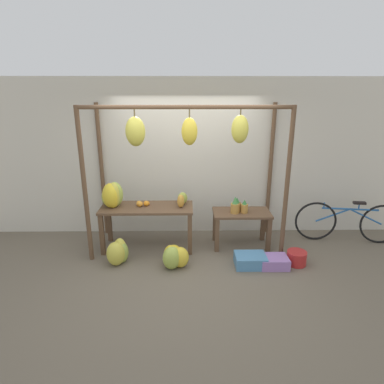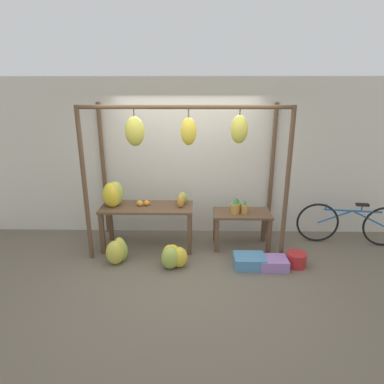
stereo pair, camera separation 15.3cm
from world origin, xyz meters
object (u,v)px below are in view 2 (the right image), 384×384
Objects in this scene: blue_bucket at (296,259)px; fruit_crate_purple at (273,263)px; banana_pile_on_table at (113,195)px; orange_pile at (143,203)px; pineapple_cluster at (238,207)px; fruit_crate_white at (249,261)px; banana_pile_ground_right at (173,256)px; parked_bicycle at (351,224)px; banana_pile_ground_left at (118,251)px; papaya_pile at (182,199)px.

fruit_crate_purple is at bearing -169.24° from blue_bucket.
banana_pile_on_table is 0.51m from orange_pile.
pineapple_cluster is 0.61× the size of fruit_crate_white.
blue_bucket is (2.43, -0.63, -0.68)m from orange_pile.
orange_pile is 1.96m from fruit_crate_white.
banana_pile_ground_right is at bearing -147.39° from pineapple_cluster.
fruit_crate_purple is (0.48, -0.68, -0.65)m from pineapple_cluster.
banana_pile_ground_right is 3.14m from parked_bicycle.
pineapple_cluster is 0.73× the size of banana_pile_ground_left.
banana_pile_ground_left reaches higher than fruit_crate_purple.
blue_bucket is 0.71× the size of fruit_crate_purple.
fruit_crate_purple is (-1.51, -0.84, -0.29)m from parked_bicycle.
banana_pile_on_table is 1.00× the size of fruit_crate_purple.
papaya_pile reaches higher than fruit_crate_purple.
fruit_crate_white reaches higher than fruit_crate_purple.
banana_pile_ground_left is at bearing 176.72° from fruit_crate_purple.
banana_pile_ground_left is 1.31× the size of blue_bucket.
orange_pile reaches higher than banana_pile_ground_right.
banana_pile_on_table is 2.08m from pineapple_cluster.
blue_bucket is (1.88, 0.05, -0.06)m from banana_pile_ground_right.
pineapple_cluster reaches higher than fruit_crate_purple.
parked_bicycle reaches higher than banana_pile_ground_left.
papaya_pile reaches higher than parked_bicycle.
fruit_crate_white is 2.05m from parked_bicycle.
banana_pile_ground_left is (0.16, -0.53, -0.75)m from banana_pile_on_table.
banana_pile_on_table is 1.43m from banana_pile_ground_right.
banana_pile_ground_right is 0.98m from papaya_pile.
papaya_pile is at bearing 3.09° from banana_pile_on_table.
blue_bucket is at bearing 3.20° from fruit_crate_white.
orange_pile is 0.72× the size of blue_bucket.
parked_bicycle is (1.86, 0.82, 0.28)m from fruit_crate_white.
orange_pile is 0.51× the size of fruit_crate_purple.
banana_pile_ground_left is 3.95m from parked_bicycle.
fruit_crate_white is (2.19, -0.64, -0.84)m from banana_pile_on_table.
banana_pile_ground_right is at bearing -178.41° from blue_bucket.
banana_pile_ground_left is (-1.90, -0.55, -0.55)m from pineapple_cluster.
fruit_crate_purple is (1.41, -0.73, -0.76)m from papaya_pile.
pineapple_cluster is (1.58, -0.01, -0.05)m from orange_pile.
banana_pile_ground_right reaches higher than blue_bucket.
banana_pile_on_table is 0.93m from banana_pile_ground_left.
blue_bucket is 1.40m from parked_bicycle.
fruit_crate_white is 0.72m from blue_bucket.
parked_bicycle is 5.28× the size of papaya_pile.
banana_pile_on_table is 2.76m from fruit_crate_purple.
orange_pile is 0.46× the size of banana_pile_ground_right.
pineapple_cluster is 0.96× the size of blue_bucket.
banana_pile_on_table is at bearing 165.31° from fruit_crate_purple.
orange_pile is 1.58m from pineapple_cluster.
blue_bucket is at bearing 10.76° from fruit_crate_purple.
banana_pile_on_table is 1.47× the size of pineapple_cluster.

